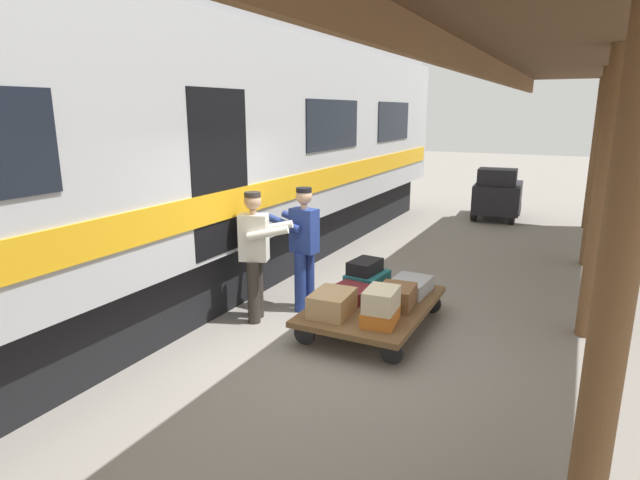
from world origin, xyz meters
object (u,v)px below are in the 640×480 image
Objects in this scene: suitcase_cream_canvas at (381,299)px; porter_by_door at (256,252)px; luggage_cart at (373,306)px; train_car at (130,159)px; baggage_tug at (498,194)px; suitcase_teal_softside at (367,279)px; suitcase_orange_carryall at (380,316)px; porter_in_overalls at (303,244)px; suitcase_gray_aluminum at (410,286)px; suitcase_black_hardshell at (365,267)px; suitcase_brown_leather at (396,297)px; suitcase_tan_vintage at (332,303)px; suitcase_maroon_trunk at (351,293)px.

porter_by_door is at bearing -4.47° from suitcase_cream_canvas.
luggage_cart is 4.38× the size of suitcase_cream_canvas.
train_car is 38.88× the size of suitcase_cream_canvas.
train_car reaches higher than suitcase_cream_canvas.
suitcase_cream_canvas is 0.27× the size of baggage_tug.
porter_by_door reaches higher than suitcase_teal_softside.
suitcase_orange_carryall is at bearing 89.75° from baggage_tug.
porter_in_overalls is (0.80, 0.38, 0.49)m from suitcase_teal_softside.
suitcase_gray_aluminum is 1.25× the size of suitcase_orange_carryall.
suitcase_cream_canvas is (-0.01, 0.02, 0.21)m from suitcase_orange_carryall.
suitcase_black_hardshell is at bearing 32.50° from suitcase_teal_softside.
porter_by_door reaches higher than suitcase_brown_leather.
porter_in_overalls is (1.40, -0.75, 0.51)m from suitcase_orange_carryall.
suitcase_brown_leather is at bearing 89.73° from baggage_tug.
suitcase_teal_softside is at bearing -61.75° from luggage_cart.
suitcase_gray_aluminum is at bearing 89.71° from baggage_tug.
suitcase_teal_softside reaches higher than luggage_cart.
porter_in_overalls is (0.80, -0.75, 0.46)m from suitcase_tan_vintage.
porter_by_door is (1.45, 0.44, 0.64)m from luggage_cart.
suitcase_teal_softside is at bearing 0.00° from suitcase_gray_aluminum.
suitcase_gray_aluminum is at bearing -160.27° from train_car.
suitcase_maroon_trunk is 1.00× the size of suitcase_black_hardshell.
train_car reaches higher than suitcase_maroon_trunk.
suitcase_black_hardshell is 0.29× the size of porter_in_overalls.
porter_in_overalls is 0.72m from porter_by_door.
suitcase_cream_canvas reaches higher than suitcase_tan_vintage.
suitcase_teal_softside is (0.61, -0.57, -0.04)m from suitcase_brown_leather.
luggage_cart is at bearing -61.75° from suitcase_orange_carryall.
porter_in_overalls is at bearing -7.36° from suitcase_brown_leather.
porter_by_door is at bearing 21.10° from suitcase_maroon_trunk.
suitcase_black_hardshell reaches higher than suitcase_maroon_trunk.
suitcase_maroon_trunk is at bearing -43.20° from suitcase_cream_canvas.
suitcase_brown_leather reaches higher than suitcase_maroon_trunk.
suitcase_cream_canvas is at bearing 90.56° from suitcase_gray_aluminum.
suitcase_maroon_trunk is 1.33m from porter_by_door.
suitcase_teal_softside is 1.23× the size of suitcase_orange_carryall.
luggage_cart is 0.66m from suitcase_gray_aluminum.
suitcase_cream_canvas reaches higher than suitcase_gray_aluminum.
suitcase_brown_leather is at bearing 90.00° from suitcase_gray_aluminum.
suitcase_maroon_trunk is 0.29× the size of porter_by_door.
train_car is 30.98× the size of suitcase_tan_vintage.
porter_in_overalls is at bearing 25.50° from suitcase_black_hardshell.
suitcase_cream_canvas is 8.42m from baggage_tug.
luggage_cart is at bearing 0.00° from suitcase_brown_leather.
train_car is 37.13× the size of suitcase_black_hardshell.
suitcase_tan_vintage is 1.12m from suitcase_black_hardshell.
luggage_cart is 0.74m from suitcase_cream_canvas.
suitcase_teal_softside is 0.99× the size of suitcase_gray_aluminum.
porter_in_overalls is at bearing 25.79° from suitcase_teal_softside.
suitcase_maroon_trunk is 0.29× the size of porter_in_overalls.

